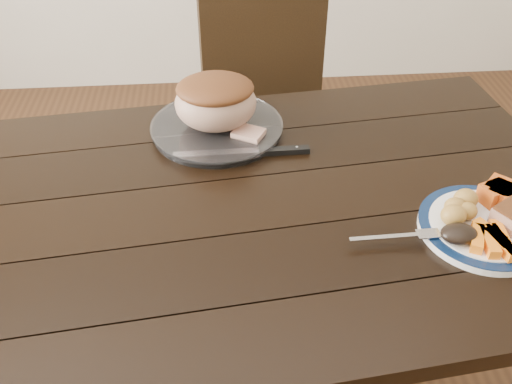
{
  "coord_description": "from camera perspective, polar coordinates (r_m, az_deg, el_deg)",
  "views": [
    {
      "loc": [
        0.01,
        -0.92,
        1.52
      ],
      "look_at": [
        0.08,
        -0.02,
        0.8
      ],
      "focal_mm": 40.0,
      "sensor_mm": 36.0,
      "label": 1
    }
  ],
  "objects": [
    {
      "name": "dining_table",
      "position": [
        1.26,
        -3.72,
        -4.71
      ],
      "size": [
        1.69,
        1.07,
        0.75
      ],
      "rotation": [
        0.0,
        0.0,
        0.11
      ],
      "color": "black",
      "rests_on": "ground"
    },
    {
      "name": "chair_far",
      "position": [
        1.94,
        1.57,
        7.71
      ],
      "size": [
        0.49,
        0.5,
        0.93
      ],
      "rotation": [
        0.0,
        0.0,
        3.32
      ],
      "color": "black",
      "rests_on": "ground"
    },
    {
      "name": "dinner_plate",
      "position": [
        1.22,
        21.74,
        -3.35
      ],
      "size": [
        0.25,
        0.25,
        0.02
      ],
      "primitive_type": "cylinder",
      "color": "white",
      "rests_on": "dining_table"
    },
    {
      "name": "plate_rim",
      "position": [
        1.21,
        21.83,
        -3.05
      ],
      "size": [
        0.25,
        0.25,
        0.02
      ],
      "primitive_type": "torus",
      "color": "#0C1D3C",
      "rests_on": "dinner_plate"
    },
    {
      "name": "serving_platter",
      "position": [
        1.43,
        -3.92,
        6.31
      ],
      "size": [
        0.32,
        0.32,
        0.02
      ],
      "primitive_type": "cylinder",
      "color": "white",
      "rests_on": "dining_table"
    },
    {
      "name": "roasted_potatoes",
      "position": [
        1.2,
        19.72,
        -1.49
      ],
      "size": [
        0.09,
        0.09,
        0.04
      ],
      "color": "gold",
      "rests_on": "dinner_plate"
    },
    {
      "name": "carrot_batons",
      "position": [
        1.16,
        22.7,
        -4.44
      ],
      "size": [
        0.08,
        0.11,
        0.02
      ],
      "color": "orange",
      "rests_on": "dinner_plate"
    },
    {
      "name": "pumpkin_wedges",
      "position": [
        1.27,
        23.3,
        -0.18
      ],
      "size": [
        0.09,
        0.09,
        0.04
      ],
      "color": "orange",
      "rests_on": "dinner_plate"
    },
    {
      "name": "dark_mushroom",
      "position": [
        1.14,
        19.64,
        -3.95
      ],
      "size": [
        0.07,
        0.05,
        0.03
      ],
      "primitive_type": "ellipsoid",
      "color": "black",
      "rests_on": "dinner_plate"
    },
    {
      "name": "fork",
      "position": [
        1.13,
        14.38,
        -4.33
      ],
      "size": [
        0.18,
        0.03,
        0.0
      ],
      "rotation": [
        0.0,
        0.0,
        0.03
      ],
      "color": "silver",
      "rests_on": "dinner_plate"
    },
    {
      "name": "roast_joint",
      "position": [
        1.39,
        -4.05,
        8.85
      ],
      "size": [
        0.2,
        0.17,
        0.13
      ],
      "primitive_type": "ellipsoid",
      "color": "tan",
      "rests_on": "serving_platter"
    },
    {
      "name": "cut_slice",
      "position": [
        1.37,
        -0.75,
        5.84
      ],
      "size": [
        0.09,
        0.08,
        0.02
      ],
      "primitive_type": "cube",
      "rotation": [
        0.0,
        0.0,
        -0.51
      ],
      "color": "tan",
      "rests_on": "serving_platter"
    },
    {
      "name": "carving_knife",
      "position": [
        1.34,
        1.15,
        4.02
      ],
      "size": [
        0.32,
        0.03,
        0.01
      ],
      "rotation": [
        0.0,
        0.0,
        0.02
      ],
      "color": "silver",
      "rests_on": "dining_table"
    }
  ]
}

